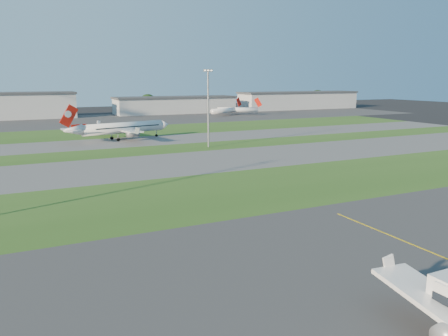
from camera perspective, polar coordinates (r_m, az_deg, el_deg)
grass_strip_a at (r=92.11m, az=3.38°, el=-2.70°), size 300.00×34.00×0.01m
taxiway_a at (r=121.34m, az=-4.18°, el=0.76°), size 300.00×32.00×0.01m
grass_strip_b at (r=144.57m, az=-7.81°, el=2.43°), size 300.00×18.00×0.01m
taxiway_b at (r=165.44m, az=-10.16°, el=3.50°), size 300.00×26.00×0.01m
grass_strip_c at (r=197.20m, az=-12.75°, el=4.67°), size 300.00×40.00×0.01m
apron_far at (r=255.76m, az=-15.81°, el=6.04°), size 400.00×80.00×0.01m
airliner_taxiing at (r=170.31m, az=-13.08°, el=5.10°), size 39.67×33.27×12.56m
mini_jet_near at (r=276.56m, az=0.27°, el=7.53°), size 26.82×13.52×9.48m
mini_jet_far at (r=282.85m, az=1.85°, el=7.62°), size 25.50×16.06×9.48m
light_mast_centre at (r=146.41m, az=-2.07°, el=8.47°), size 3.20×0.70×25.80m
hangar_west at (r=281.44m, az=-26.11°, el=7.33°), size 71.40×23.00×15.20m
hangar_east at (r=298.25m, az=-6.35°, el=8.21°), size 81.60×23.00×11.20m
hangar_far_east at (r=344.38m, az=9.73°, el=8.72°), size 96.90×23.00×13.20m
tree_mid_west at (r=293.45m, az=-21.17°, el=7.50°), size 9.90×9.90×10.80m
tree_mid_east at (r=307.00m, az=-9.91°, el=8.42°), size 11.55×11.55×12.60m
tree_east at (r=333.51m, az=2.83°, el=8.70°), size 10.45×10.45×11.40m
tree_far_east at (r=374.99m, az=12.10°, el=8.98°), size 12.65×12.65×13.80m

